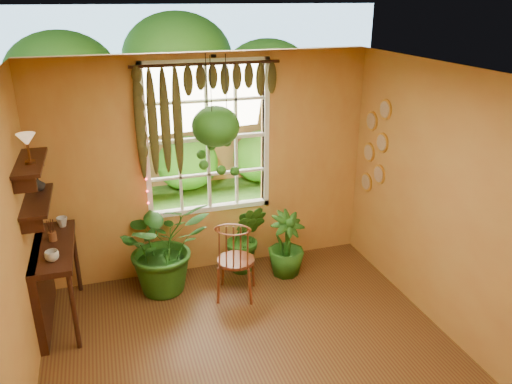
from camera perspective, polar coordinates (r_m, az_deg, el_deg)
floor at (r=4.85m, az=1.39°, el=-21.04°), size 4.50×4.50×0.00m
ceiling at (r=3.62m, az=1.79°, el=12.26°), size 4.50×4.50×0.00m
wall_back at (r=6.06m, az=-5.38°, el=2.84°), size 4.00×0.00×4.00m
wall_right at (r=5.02m, az=23.71°, el=-3.03°), size 0.00×4.50×4.50m
window at (r=5.99m, az=-5.56°, el=6.10°), size 1.52×0.10×1.86m
valance_vine at (r=5.73m, az=-6.35°, el=11.29°), size 1.70×0.12×1.10m
string_lights at (r=5.79m, az=-12.78°, el=5.63°), size 0.03×0.03×1.54m
wall_plates at (r=6.30m, az=13.44°, el=4.96°), size 0.04×0.32×1.10m
counter_ledge at (r=5.72m, az=-22.82°, el=-8.86°), size 0.40×1.20×0.90m
shelf_lower at (r=5.36m, az=-23.75°, el=-0.94°), size 0.25×0.90×0.04m
shelf_upper at (r=5.24m, az=-24.40°, el=3.11°), size 0.25×0.90×0.04m
backyard at (r=10.54m, az=-9.62°, el=10.29°), size 14.00×10.00×12.00m
windsor_chair at (r=5.81m, az=-2.34°, el=-8.98°), size 0.56×0.58×1.16m
potted_plant_left at (r=5.93m, az=-10.48°, el=-5.96°), size 1.20×1.08×1.17m
potted_plant_mid at (r=6.26m, az=-1.20°, el=-5.27°), size 0.62×0.56×0.92m
potted_plant_right at (r=6.22m, az=3.45°, el=-6.00°), size 0.58×0.58×0.82m
hanging_basket at (r=5.72m, az=-4.62°, el=7.05°), size 0.55×0.55×1.40m
cup_a at (r=5.21m, az=-22.29°, el=-6.77°), size 0.14×0.14×0.11m
cup_b at (r=5.92m, az=-21.28°, el=-3.21°), size 0.12×0.12×0.11m
brush_jar at (r=5.60m, az=-22.32°, el=-4.09°), size 0.08×0.08×0.30m
shelf_vase at (r=5.57m, az=-23.61°, el=0.84°), size 0.15×0.15×0.13m
tiffany_lamp at (r=5.08m, az=-24.73°, el=5.25°), size 0.17×0.17×0.29m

